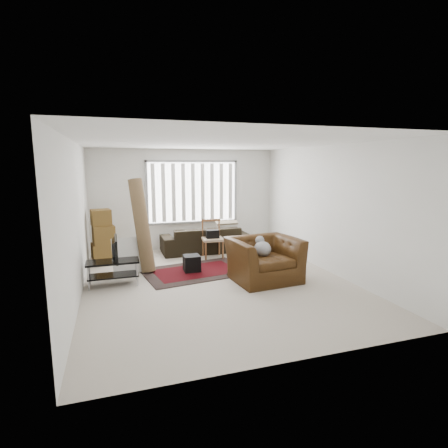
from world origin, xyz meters
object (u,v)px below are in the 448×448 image
object	(u,v)px
moving_boxes	(103,238)
sofa	(205,235)
side_chair	(212,237)
armchair	(264,256)
tv_stand	(113,268)

from	to	relation	value
moving_boxes	sofa	size ratio (longest dim) A/B	0.55
sofa	side_chair	bearing A→B (deg)	91.76
sofa	armchair	bearing A→B (deg)	101.08
sofa	armchair	xyz separation A→B (m)	(0.53, -2.62, 0.05)
tv_stand	armchair	xyz separation A→B (m)	(2.88, -0.59, 0.14)
tv_stand	moving_boxes	distance (m)	1.71
tv_stand	sofa	distance (m)	3.11
moving_boxes	armchair	distance (m)	3.83
tv_stand	sofa	world-z (taller)	sofa
moving_boxes	armchair	world-z (taller)	moving_boxes
side_chair	armchair	distance (m)	2.04
armchair	side_chair	bearing A→B (deg)	99.11
tv_stand	moving_boxes	world-z (taller)	moving_boxes
sofa	armchair	world-z (taller)	armchair
moving_boxes	side_chair	size ratio (longest dim) A/B	1.35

